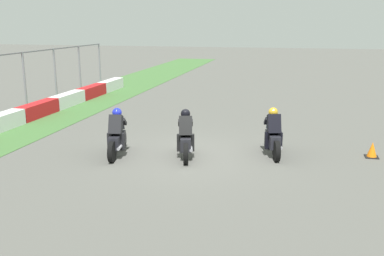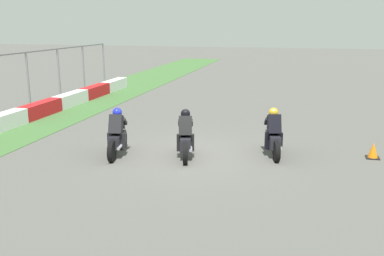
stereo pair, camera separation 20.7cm
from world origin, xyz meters
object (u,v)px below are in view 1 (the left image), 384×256
Objects in this scene: rider_lane_b at (186,138)px; traffic_cone at (372,150)px; rider_lane_a at (273,136)px; rider_lane_c at (117,136)px.

rider_lane_b is 5.84m from traffic_cone.
rider_lane_a is 2.77m from rider_lane_b.
rider_lane_b is 4.07× the size of traffic_cone.
rider_lane_b is 0.99× the size of rider_lane_c.
rider_lane_c reaches higher than traffic_cone.
traffic_cone is at bearing -91.46° from rider_lane_b.
rider_lane_b is at bearing 103.01° from traffic_cone.
rider_lane_c is (-1.21, 4.77, 0.00)m from rider_lane_a.
rider_lane_a is 3.10m from traffic_cone.
rider_lane_b is at bearing -90.67° from rider_lane_c.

